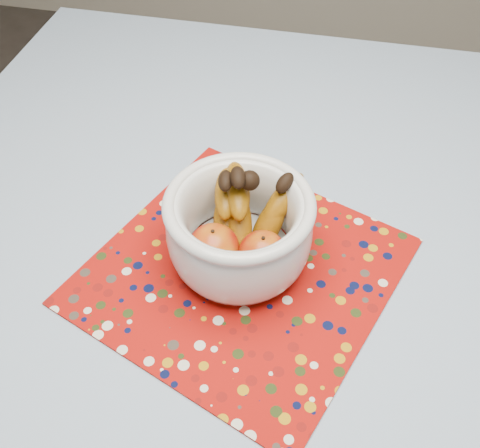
{
  "coord_description": "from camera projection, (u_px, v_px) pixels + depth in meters",
  "views": [
    {
      "loc": [
        0.06,
        -0.55,
        1.42
      ],
      "look_at": [
        -0.06,
        -0.03,
        0.84
      ],
      "focal_mm": 42.0,
      "sensor_mm": 36.0,
      "label": 1
    }
  ],
  "objects": [
    {
      "name": "table",
      "position": [
        277.0,
        285.0,
        0.92
      ],
      "size": [
        1.2,
        1.2,
        0.75
      ],
      "color": "brown",
      "rests_on": "ground"
    },
    {
      "name": "fruit_bowl",
      "position": [
        242.0,
        224.0,
        0.79
      ],
      "size": [
        0.22,
        0.22,
        0.16
      ],
      "color": "silver",
      "rests_on": "placemat"
    },
    {
      "name": "placemat",
      "position": [
        242.0,
        271.0,
        0.83
      ],
      "size": [
        0.53,
        0.53,
        0.0
      ],
      "primitive_type": "cube",
      "rotation": [
        0.0,
        0.0,
        -0.37
      ],
      "color": "#940D08",
      "rests_on": "tablecloth"
    },
    {
      "name": "tablecloth",
      "position": [
        279.0,
        254.0,
        0.86
      ],
      "size": [
        1.32,
        1.32,
        0.01
      ],
      "primitive_type": "cube",
      "color": "#627DA4",
      "rests_on": "table"
    }
  ]
}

